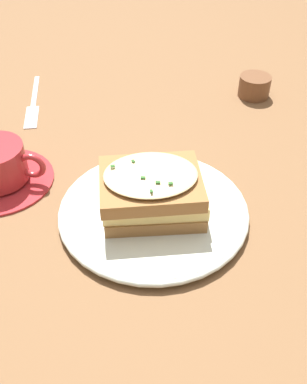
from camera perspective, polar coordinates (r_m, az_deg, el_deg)
The scene contains 5 objects.
ground_plane at distance 0.59m, azimuth 1.99°, elevation -4.93°, with size 2.40×2.40×0.00m, color brown.
dinner_plate at distance 0.60m, azimuth -0.00°, elevation -2.42°, with size 0.25×0.25×0.01m.
sandwich at distance 0.57m, azimuth -0.15°, elevation 0.19°, with size 0.13×0.15×0.07m.
fork at distance 0.86m, azimuth -15.06°, elevation 10.45°, with size 0.19×0.07×0.00m.
condiment_pot at distance 0.88m, azimuth 12.69°, elevation 12.97°, with size 0.06×0.06×0.04m, color brown.
Camera 1 is at (0.41, 0.03, 0.42)m, focal length 42.00 mm.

